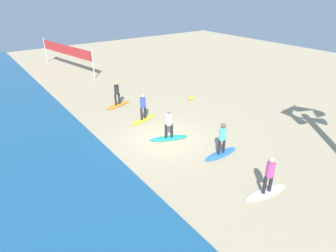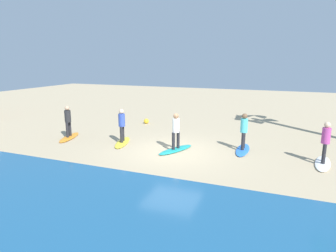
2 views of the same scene
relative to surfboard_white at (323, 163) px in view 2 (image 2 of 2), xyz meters
name	(u,v)px [view 2 (image 2 of 2)]	position (x,y,z in m)	size (l,w,h in m)	color
ground_plane	(172,151)	(6.16, 0.62, -0.04)	(60.00, 60.00, 0.00)	tan
surfboard_white	(323,163)	(0.00, 0.00, 0.00)	(2.10, 0.56, 0.09)	white
surfer_white	(326,139)	(0.00, 0.00, 0.99)	(0.32, 0.46, 1.64)	#232328
surfboard_blue	(243,150)	(3.21, -0.67, 0.00)	(2.10, 0.56, 0.09)	blue
surfer_blue	(244,129)	(3.21, -0.67, 0.99)	(0.32, 0.46, 1.64)	#232328
surfboard_teal	(176,150)	(6.06, 0.44, 0.00)	(2.10, 0.56, 0.09)	teal
surfer_teal	(176,129)	(6.06, 0.44, 0.99)	(0.32, 0.44, 1.64)	#232328
surfboard_yellow	(122,142)	(8.95, 0.29, 0.00)	(2.10, 0.56, 0.09)	yellow
surfer_yellow	(122,123)	(8.95, 0.29, 0.99)	(0.32, 0.45, 1.64)	#232328
surfboard_orange	(69,137)	(12.08, 0.47, 0.00)	(2.10, 0.56, 0.09)	orange
surfer_orange	(68,119)	(12.08, 0.47, 0.99)	(0.32, 0.45, 1.64)	#232328
beach_ball	(146,121)	(9.86, -4.31, 0.12)	(0.33, 0.33, 0.33)	yellow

